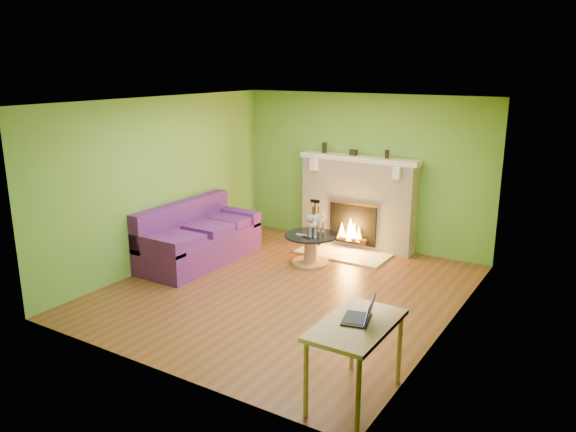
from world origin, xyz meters
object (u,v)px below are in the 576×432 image
Objects in this scene: cat at (317,223)px; desk at (356,332)px; sofa at (197,239)px; coffee_table at (311,247)px.

desk is at bearing -60.79° from cat.
coffee_table is (1.60, 0.86, -0.09)m from sofa.
desk is 3.76m from cat.
cat is (1.68, 0.91, 0.30)m from sofa.
cat is at bearing 124.45° from desk.
coffee_table is 0.41m from cat.
desk is (3.81, -2.19, 0.32)m from sofa.
coffee_table is at bearing -153.23° from cat.
coffee_table is at bearing 125.88° from desk.
cat is (0.08, 0.05, 0.40)m from coffee_table.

